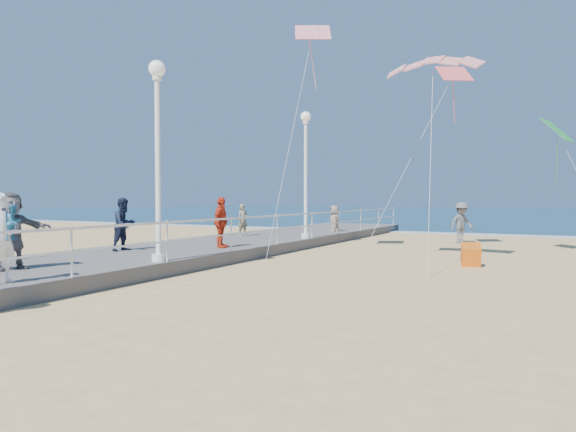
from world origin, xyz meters
The scene contains 20 objects.
ground centered at (0.00, 0.00, 0.00)m, with size 160.00×160.00×0.00m, color #E4BC77.
ocean centered at (0.00, 65.00, 0.01)m, with size 160.00×90.00×0.05m, color #0D334F.
surf_line centered at (0.00, 20.50, 0.03)m, with size 160.00×1.20×0.04m, color silver.
boardwalk centered at (-7.50, 0.00, 0.20)m, with size 5.00×44.00×0.40m, color slate.
railing centered at (-5.05, 0.00, 1.25)m, with size 0.05×42.00×0.55m.
lamp_post_mid centered at (-5.35, 0.00, 3.66)m, with size 0.44×0.44×5.32m.
lamp_post_far centered at (-5.35, 9.00, 3.66)m, with size 0.44×0.44×5.32m.
woman_holding_toddler centered at (-5.65, -4.14, 1.30)m, with size 0.66×0.43×1.80m, color white.
toddler_held centered at (-5.50, -3.99, 1.61)m, with size 0.35×0.27×0.72m, color teal.
spectator_3 centered at (-6.07, 3.88, 1.27)m, with size 1.02×0.42×1.73m, color red.
spectator_5 centered at (-7.31, -2.84, 1.33)m, with size 1.72×0.55×1.85m, color #5D5B60.
spectator_6 centered at (-8.39, 8.85, 1.11)m, with size 0.52×0.34×1.42m, color #82775A.
spectator_7 centered at (-8.28, 1.66, 1.25)m, with size 0.82×0.64×1.69m, color #192037.
beach_walker_a centered at (0.14, 14.16, 0.95)m, with size 1.23×0.71×1.91m, color #5B5C61.
beach_walker_c centered at (-6.05, 13.86, 0.86)m, with size 0.84×0.55×1.72m, color gray.
box_kite centered at (1.73, 5.95, 0.30)m, with size 0.55×0.55×0.60m, color red.
kite_parafoil centered at (0.61, 5.60, 6.31)m, with size 2.93×0.90×0.30m, color red, non-canonical shape.
kite_diamond_pink centered at (0.41, 10.30, 6.92)m, with size 1.20×1.20×0.02m, color #F3595A.
kite_diamond_green centered at (4.00, 10.71, 4.56)m, with size 1.26×1.26×0.02m, color green.
kite_diamond_redwhite centered at (-3.69, 6.13, 7.94)m, with size 1.24×1.24×0.02m, color red.
Camera 1 is at (4.06, -10.44, 2.09)m, focal length 32.00 mm.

